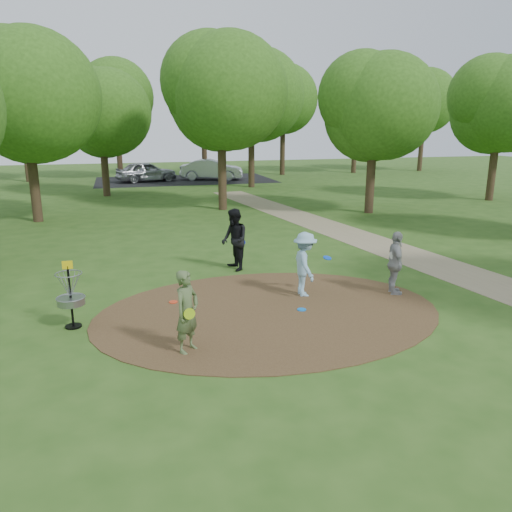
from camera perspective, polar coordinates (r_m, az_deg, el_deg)
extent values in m
plane|color=#2D5119|center=(12.14, 1.53, -6.43)|extent=(100.00, 100.00, 0.00)
cylinder|color=#47301C|center=(12.14, 1.53, -6.39)|extent=(8.40, 8.40, 0.02)
cube|color=#8C7A5B|center=(16.74, 21.19, -1.41)|extent=(7.55, 39.89, 0.01)
cube|color=black|center=(41.39, -8.13, 8.61)|extent=(14.00, 8.00, 0.01)
imported|color=#52653A|center=(9.93, -7.89, -6.33)|extent=(0.72, 0.72, 1.68)
cylinder|color=#AAD217|center=(9.70, -7.61, -6.57)|extent=(0.22, 0.04, 0.22)
imported|color=#90BED7|center=(13.09, 5.60, -0.96)|extent=(0.71, 1.15, 1.71)
cylinder|color=blue|center=(13.25, 8.15, -0.21)|extent=(0.29, 0.29, 0.08)
imported|color=black|center=(15.34, -2.48, 1.86)|extent=(0.84, 1.02, 1.92)
cylinder|color=#0D22ED|center=(15.46, -1.63, 1.56)|extent=(0.23, 0.11, 0.22)
imported|color=#969699|center=(13.64, 15.65, -0.81)|extent=(0.68, 1.08, 1.70)
cylinder|color=silver|center=(13.49, 15.44, 0.07)|extent=(0.23, 0.11, 0.22)
cylinder|color=blue|center=(12.27, 5.23, -6.11)|extent=(0.22, 0.22, 0.02)
cylinder|color=red|center=(12.89, -9.44, -5.20)|extent=(0.22, 0.22, 0.02)
imported|color=#9D9EA4|center=(40.51, -12.42, 9.40)|extent=(4.95, 2.96, 1.58)
imported|color=#B3B6BB|center=(41.07, -5.09, 9.80)|extent=(5.27, 3.12, 1.64)
cylinder|color=black|center=(11.78, -20.41, -4.59)|extent=(0.05, 0.05, 1.35)
cylinder|color=black|center=(12.00, -20.13, -7.54)|extent=(0.36, 0.36, 0.04)
cylinder|color=gray|center=(11.80, -20.39, -4.84)|extent=(0.60, 0.60, 0.16)
torus|color=gray|center=(11.77, -20.42, -4.48)|extent=(0.63, 0.63, 0.03)
torus|color=gray|center=(11.61, -20.67, -1.91)|extent=(0.58, 0.58, 0.02)
cube|color=yellow|center=(11.56, -20.76, -0.96)|extent=(0.22, 0.02, 0.18)
cylinder|color=#332316|center=(25.20, -24.05, 7.88)|extent=(0.44, 0.44, 3.80)
sphere|color=#2D5516|center=(25.10, -24.91, 15.80)|extent=(5.79, 5.79, 5.79)
cylinder|color=#332316|center=(26.46, -3.89, 9.81)|extent=(0.44, 0.44, 4.18)
sphere|color=#2D5516|center=(26.39, -4.04, 17.81)|extent=(5.82, 5.82, 5.82)
cylinder|color=#332316|center=(26.06, 12.96, 8.76)|extent=(0.44, 0.44, 3.61)
sphere|color=#2D5516|center=(25.94, 13.39, 15.83)|extent=(5.12, 5.12, 5.12)
cylinder|color=#332316|center=(32.93, -16.87, 9.54)|extent=(0.44, 0.44, 3.42)
sphere|color=#2D5516|center=(32.82, -17.30, 15.02)|extent=(5.24, 5.24, 5.24)
cylinder|color=#332316|center=(36.11, -0.53, 11.34)|extent=(0.44, 0.44, 4.37)
sphere|color=#2D5516|center=(36.08, -0.54, 17.59)|extent=(6.37, 6.37, 6.37)
cylinder|color=#332316|center=(32.82, 25.42, 9.07)|extent=(0.44, 0.44, 3.80)
sphere|color=#2D5516|center=(32.74, 26.10, 14.95)|extent=(5.39, 5.39, 5.39)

